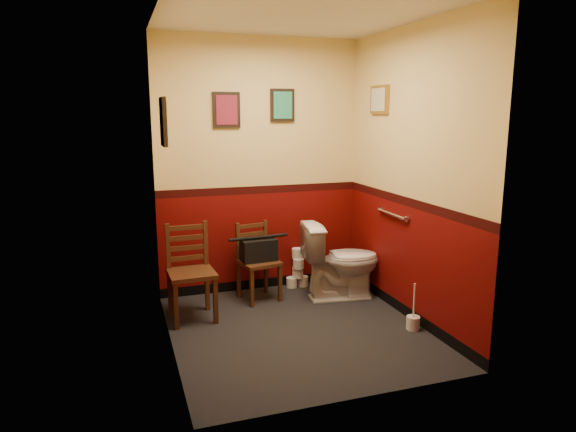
# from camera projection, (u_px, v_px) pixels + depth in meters

# --- Properties ---
(floor) EXTENTS (2.20, 2.40, 0.00)m
(floor) POSITION_uv_depth(u_px,v_px,m) (297.00, 330.00, 4.62)
(floor) COLOR black
(floor) RESTS_ON ground
(ceiling) EXTENTS (2.20, 2.40, 0.00)m
(ceiling) POSITION_uv_depth(u_px,v_px,m) (298.00, 13.00, 4.09)
(ceiling) COLOR silver
(ceiling) RESTS_ON ground
(wall_back) EXTENTS (2.20, 0.00, 2.70)m
(wall_back) POSITION_uv_depth(u_px,v_px,m) (260.00, 167.00, 5.47)
(wall_back) COLOR #540706
(wall_back) RESTS_ON ground
(wall_front) EXTENTS (2.20, 0.00, 2.70)m
(wall_front) POSITION_uv_depth(u_px,v_px,m) (361.00, 204.00, 3.24)
(wall_front) COLOR #540706
(wall_front) RESTS_ON ground
(wall_left) EXTENTS (0.00, 2.40, 2.70)m
(wall_left) POSITION_uv_depth(u_px,v_px,m) (165.00, 187.00, 4.01)
(wall_left) COLOR #540706
(wall_left) RESTS_ON ground
(wall_right) EXTENTS (0.00, 2.40, 2.70)m
(wall_right) POSITION_uv_depth(u_px,v_px,m) (410.00, 176.00, 4.70)
(wall_right) COLOR #540706
(wall_right) RESTS_ON ground
(grab_bar) EXTENTS (0.05, 0.56, 0.06)m
(grab_bar) POSITION_uv_depth(u_px,v_px,m) (392.00, 214.00, 5.00)
(grab_bar) COLOR silver
(grab_bar) RESTS_ON wall_right
(framed_print_back_a) EXTENTS (0.28, 0.04, 0.36)m
(framed_print_back_a) POSITION_uv_depth(u_px,v_px,m) (227.00, 110.00, 5.23)
(framed_print_back_a) COLOR black
(framed_print_back_a) RESTS_ON wall_back
(framed_print_back_b) EXTENTS (0.26, 0.04, 0.34)m
(framed_print_back_b) POSITION_uv_depth(u_px,v_px,m) (282.00, 105.00, 5.40)
(framed_print_back_b) COLOR black
(framed_print_back_b) RESTS_ON wall_back
(framed_print_left) EXTENTS (0.04, 0.30, 0.38)m
(framed_print_left) POSITION_uv_depth(u_px,v_px,m) (164.00, 122.00, 4.01)
(framed_print_left) COLOR black
(framed_print_left) RESTS_ON wall_left
(framed_print_right) EXTENTS (0.04, 0.34, 0.28)m
(framed_print_right) POSITION_uv_depth(u_px,v_px,m) (379.00, 100.00, 5.11)
(framed_print_right) COLOR olive
(framed_print_right) RESTS_ON wall_right
(toilet) EXTENTS (0.86, 0.55, 0.79)m
(toilet) POSITION_uv_depth(u_px,v_px,m) (341.00, 261.00, 5.37)
(toilet) COLOR white
(toilet) RESTS_ON floor
(toilet_brush) EXTENTS (0.12, 0.12, 0.43)m
(toilet_brush) POSITION_uv_depth(u_px,v_px,m) (413.00, 322.00, 4.62)
(toilet_brush) COLOR silver
(toilet_brush) RESTS_ON floor
(chair_left) EXTENTS (0.44, 0.44, 0.90)m
(chair_left) POSITION_uv_depth(u_px,v_px,m) (191.00, 272.00, 4.82)
(chair_left) COLOR #432514
(chair_left) RESTS_ON floor
(chair_right) EXTENTS (0.44, 0.44, 0.80)m
(chair_right) POSITION_uv_depth(u_px,v_px,m) (257.00, 261.00, 5.34)
(chair_right) COLOR #432514
(chair_right) RESTS_ON floor
(handbag) EXTENTS (0.38, 0.21, 0.26)m
(handbag) POSITION_uv_depth(u_px,v_px,m) (259.00, 250.00, 5.28)
(handbag) COLOR black
(handbag) RESTS_ON chair_right
(tp_stack) EXTENTS (0.25, 0.15, 0.44)m
(tp_stack) POSITION_uv_depth(u_px,v_px,m) (298.00, 271.00, 5.74)
(tp_stack) COLOR silver
(tp_stack) RESTS_ON floor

